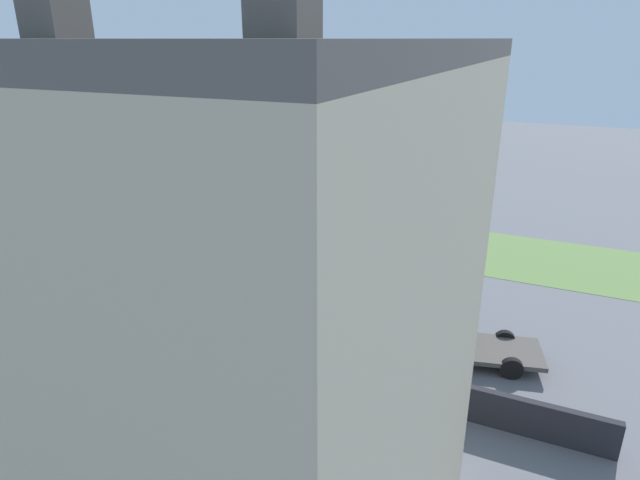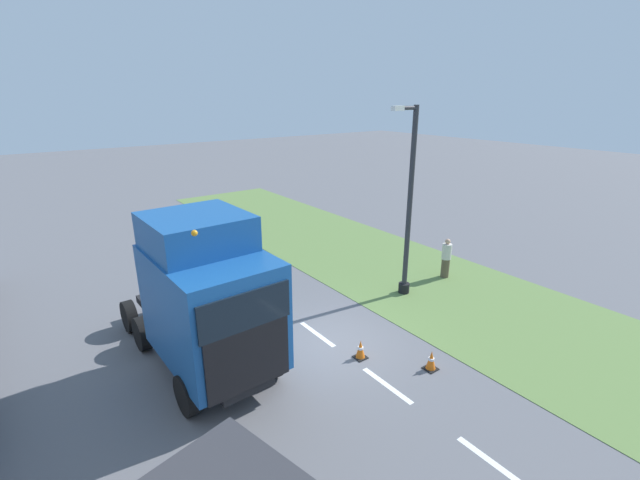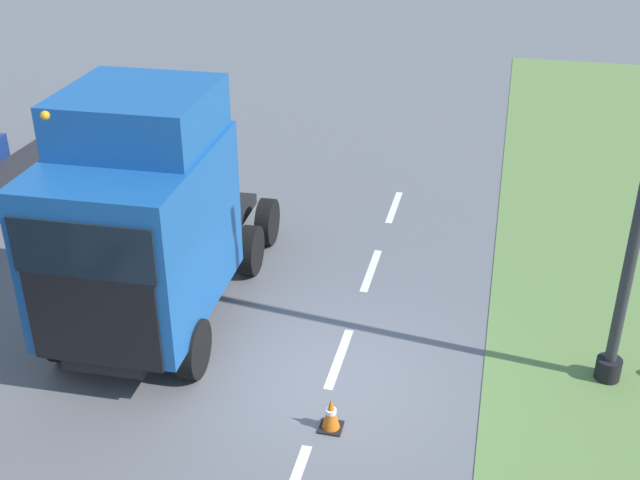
{
  "view_description": "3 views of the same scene",
  "coord_description": "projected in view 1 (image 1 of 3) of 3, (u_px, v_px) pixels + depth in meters",
  "views": [
    {
      "loc": [
        23.71,
        9.17,
        11.43
      ],
      "look_at": [
        1.61,
        -0.82,
        2.26
      ],
      "focal_mm": 30.0,
      "sensor_mm": 36.0,
      "label": 1
    },
    {
      "loc": [
        7.1,
        9.17,
        7.38
      ],
      "look_at": [
        -1.46,
        -2.53,
        2.44
      ],
      "focal_mm": 24.0,
      "sensor_mm": 36.0,
      "label": 2
    },
    {
      "loc": [
        -2.34,
        10.61,
        8.42
      ],
      "look_at": [
        0.54,
        -1.5,
        1.88
      ],
      "focal_mm": 45.0,
      "sensor_mm": 36.0,
      "label": 3
    }
  ],
  "objects": [
    {
      "name": "boundary_wall",
      "position": [
        258.0,
        348.0,
        19.89
      ],
      "size": [
        0.25,
        24.0,
        1.24
      ],
      "color": "#232328",
      "rests_on": "ground"
    },
    {
      "name": "lamp_post",
      "position": [
        357.0,
        191.0,
        30.95
      ],
      "size": [
        1.33,
        0.42,
        7.06
      ],
      "color": "black",
      "rests_on": "ground"
    },
    {
      "name": "lorry_cab",
      "position": [
        303.0,
        253.0,
        24.29
      ],
      "size": [
        2.85,
        6.89,
        4.66
      ],
      "rotation": [
        0.0,
        0.0,
        0.03
      ],
      "color": "black",
      "rests_on": "ground"
    },
    {
      "name": "building_block",
      "position": [
        216.0,
        367.0,
        9.89
      ],
      "size": [
        8.94,
        8.21,
        12.53
      ],
      "color": "#C1B293",
      "rests_on": "ground"
    },
    {
      "name": "pedestrian",
      "position": [
        370.0,
        216.0,
        33.99
      ],
      "size": [
        0.39,
        0.39,
        1.71
      ],
      "color": "brown",
      "rests_on": "ground"
    },
    {
      "name": "traffic_cone_trailing",
      "position": [
        369.0,
        270.0,
        27.48
      ],
      "size": [
        0.36,
        0.36,
        0.58
      ],
      "color": "black",
      "rests_on": "ground"
    },
    {
      "name": "lane_markings",
      "position": [
        335.0,
        271.0,
        28.05
      ],
      "size": [
        0.16,
        14.6,
        0.0
      ],
      "color": "white",
      "rests_on": "ground"
    },
    {
      "name": "ground_plane",
      "position": [
        347.0,
        273.0,
        27.79
      ],
      "size": [
        120.0,
        120.0,
        0.0
      ],
      "primitive_type": "plane",
      "color": "slate",
      "rests_on": "ground"
    },
    {
      "name": "parked_car",
      "position": [
        136.0,
        337.0,
        19.98
      ],
      "size": [
        2.11,
        4.45,
        1.95
      ],
      "rotation": [
        0.0,
        0.0,
        0.09
      ],
      "color": "navy",
      "rests_on": "ground"
    },
    {
      "name": "flatbed_truck",
      "position": [
        434.0,
        321.0,
        20.06
      ],
      "size": [
        3.3,
        5.73,
        2.84
      ],
      "rotation": [
        0.0,
        0.0,
        3.38
      ],
      "color": "#333338",
      "rests_on": "ground"
    },
    {
      "name": "traffic_cone_lead",
      "position": [
        406.0,
        266.0,
        27.92
      ],
      "size": [
        0.36,
        0.36,
        0.58
      ],
      "color": "black",
      "rests_on": "ground"
    },
    {
      "name": "grass_verge",
      "position": [
        383.0,
        236.0,
        32.9
      ],
      "size": [
        7.0,
        44.0,
        0.01
      ],
      "color": "#607F42",
      "rests_on": "ground"
    }
  ]
}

